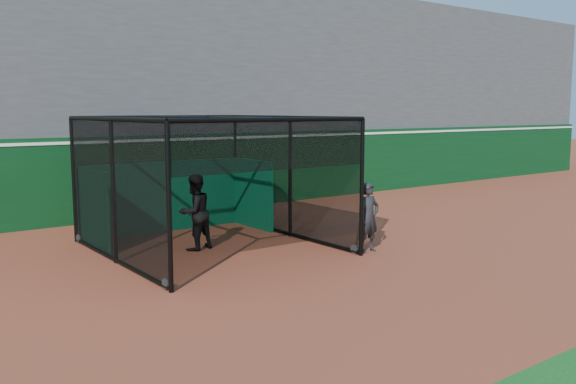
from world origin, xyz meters
TOP-DOWN VIEW (x-y plane):
  - ground at (0.00, 0.00)m, footprint 120.00×120.00m
  - outfield_wall at (0.00, 8.50)m, footprint 50.00×0.50m
  - grandstand at (0.00, 12.27)m, footprint 50.00×7.85m
  - batting_cage at (-0.16, 3.39)m, footprint 4.77×5.41m
  - batter at (-0.53, 3.48)m, footprint 1.00×0.86m
  - on_deck_player at (2.62, 0.92)m, footprint 0.62×0.43m

SIDE VIEW (x-z plane):
  - ground at x=0.00m, z-range 0.00..0.00m
  - on_deck_player at x=2.62m, z-range 0.00..1.60m
  - batter at x=-0.53m, z-range 0.00..1.79m
  - outfield_wall at x=0.00m, z-range 0.04..2.54m
  - batting_cage at x=-0.16m, z-range 0.00..3.08m
  - grandstand at x=0.00m, z-range 0.00..8.95m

